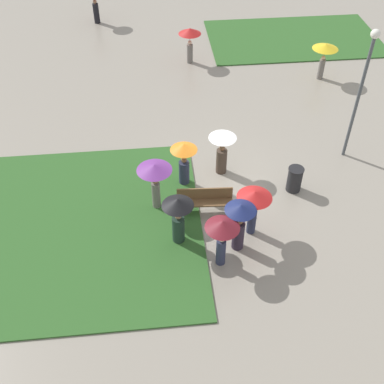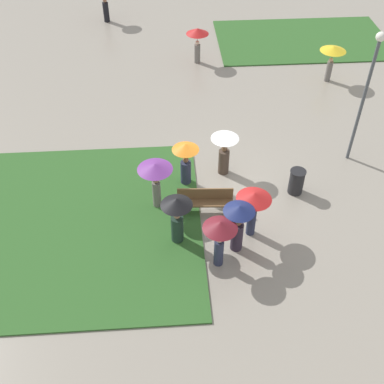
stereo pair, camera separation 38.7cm
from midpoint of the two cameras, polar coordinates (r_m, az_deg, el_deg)
name	(u,v)px [view 2 (the right image)]	position (r m, az deg, el deg)	size (l,w,h in m)	color
ground_plane	(221,183)	(17.66, 4.04, 1.03)	(90.00, 90.00, 0.00)	gray
lawn_patch_near	(70,225)	(16.53, -13.60, -3.81)	(8.71, 8.11, 0.06)	#2D5B26
lawn_patch_far	(302,40)	(28.27, 13.36, 17.16)	(9.28, 5.44, 0.06)	#2D5B26
park_bench	(205,200)	(16.28, 2.25, -0.98)	(1.91, 0.53, 0.90)	brown
lamp_post	(367,85)	(18.06, 20.67, 11.83)	(0.32, 0.32, 5.10)	#474C51
trash_bin	(296,182)	(17.39, 12.90, 1.21)	(0.56, 0.56, 0.96)	#232326
crowd_person_red	(254,202)	(15.02, 8.04, -1.21)	(1.11, 1.11, 1.77)	#282D47
crowd_person_maroon	(220,232)	(14.01, 4.11, -4.78)	(1.03, 1.03, 1.83)	#282D47
crowd_person_black	(177,213)	(14.73, -1.06, -2.51)	(0.99, 0.99, 1.85)	#1E3328
crowd_person_white	(225,146)	(17.40, 4.52, 5.40)	(1.01, 1.01, 1.79)	#47382D
crowd_person_purple	(155,174)	(15.78, -3.67, 2.18)	(1.17, 1.17, 1.88)	slate
crowd_person_orange	(186,157)	(16.86, -0.10, 4.17)	(0.96, 0.96, 1.78)	#282D47
crowd_person_navy	(238,221)	(14.63, 6.26, -3.48)	(0.97, 0.97, 1.84)	#2D2333
lone_walker_mid_plaza	(332,53)	(23.98, 16.77, 15.47)	(1.20, 1.20, 1.75)	slate
lone_walker_near_lawn	(197,36)	(24.69, 1.12, 18.02)	(1.11, 1.11, 1.79)	slate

